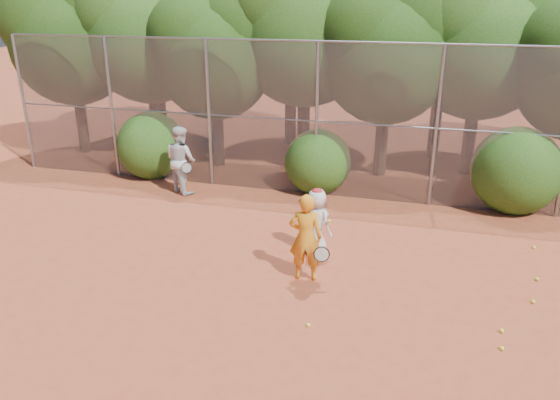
% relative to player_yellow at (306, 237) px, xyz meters
% --- Properties ---
extents(ground, '(80.00, 80.00, 0.00)m').
position_rel_player_yellow_xyz_m(ground, '(0.18, -1.36, -0.86)').
color(ground, '#933C21').
rests_on(ground, ground).
extents(fence_back, '(20.05, 0.09, 4.03)m').
position_rel_player_yellow_xyz_m(fence_back, '(0.06, 4.64, 1.20)').
color(fence_back, gray).
rests_on(fence_back, ground).
extents(tree_0, '(4.38, 3.81, 6.00)m').
position_rel_player_yellow_xyz_m(tree_0, '(-9.26, 6.68, 3.08)').
color(tree_0, black).
rests_on(tree_0, ground).
extents(tree_1, '(4.64, 4.03, 6.35)m').
position_rel_player_yellow_xyz_m(tree_1, '(-6.76, 7.18, 3.31)').
color(tree_1, black).
rests_on(tree_1, ground).
extents(tree_2, '(3.99, 3.47, 5.47)m').
position_rel_player_yellow_xyz_m(tree_2, '(-4.27, 6.48, 2.73)').
color(tree_2, black).
rests_on(tree_2, ground).
extents(tree_3, '(4.89, 4.26, 6.70)m').
position_rel_player_yellow_xyz_m(tree_3, '(-1.76, 7.48, 3.54)').
color(tree_3, black).
rests_on(tree_3, ground).
extents(tree_4, '(4.19, 3.64, 5.73)m').
position_rel_player_yellow_xyz_m(tree_4, '(0.73, 6.88, 2.90)').
color(tree_4, black).
rests_on(tree_4, ground).
extents(tree_5, '(4.51, 3.92, 6.17)m').
position_rel_player_yellow_xyz_m(tree_5, '(3.24, 7.68, 3.19)').
color(tree_5, black).
rests_on(tree_5, ground).
extents(tree_9, '(4.83, 4.20, 6.62)m').
position_rel_player_yellow_xyz_m(tree_9, '(-7.76, 9.48, 3.48)').
color(tree_9, black).
rests_on(tree_9, ground).
extents(tree_10, '(5.15, 4.48, 7.06)m').
position_rel_player_yellow_xyz_m(tree_10, '(-2.75, 9.69, 3.77)').
color(tree_10, black).
rests_on(tree_10, ground).
extents(tree_11, '(4.64, 4.03, 6.35)m').
position_rel_player_yellow_xyz_m(tree_11, '(2.24, 9.28, 3.31)').
color(tree_11, black).
rests_on(tree_11, ground).
extents(bush_0, '(2.00, 2.00, 2.00)m').
position_rel_player_yellow_xyz_m(bush_0, '(-5.82, 4.94, 0.14)').
color(bush_0, '#224912').
rests_on(bush_0, ground).
extents(bush_1, '(1.80, 1.80, 1.80)m').
position_rel_player_yellow_xyz_m(bush_1, '(-0.82, 4.94, 0.04)').
color(bush_1, '#224912').
rests_on(bush_1, ground).
extents(bush_2, '(2.20, 2.20, 2.20)m').
position_rel_player_yellow_xyz_m(bush_2, '(4.18, 4.94, 0.24)').
color(bush_2, '#224912').
rests_on(bush_2, ground).
extents(player_yellow, '(0.85, 0.52, 1.72)m').
position_rel_player_yellow_xyz_m(player_yellow, '(0.00, 0.00, 0.00)').
color(player_yellow, orange).
rests_on(player_yellow, ground).
extents(player_teen, '(0.83, 0.74, 1.45)m').
position_rel_player_yellow_xyz_m(player_teen, '(-0.03, 1.09, -0.14)').
color(player_teen, silver).
rests_on(player_teen, ground).
extents(player_white, '(1.12, 1.04, 1.84)m').
position_rel_player_yellow_xyz_m(player_white, '(-4.34, 3.82, 0.06)').
color(player_white, silver).
rests_on(player_white, ground).
extents(ball_0, '(0.07, 0.07, 0.07)m').
position_rel_player_yellow_xyz_m(ball_0, '(3.46, -0.89, -0.82)').
color(ball_0, yellow).
rests_on(ball_0, ground).
extents(ball_1, '(0.07, 0.07, 0.07)m').
position_rel_player_yellow_xyz_m(ball_1, '(4.27, 1.09, -0.82)').
color(ball_1, yellow).
rests_on(ball_1, ground).
extents(ball_2, '(0.07, 0.07, 0.07)m').
position_rel_player_yellow_xyz_m(ball_2, '(3.42, -1.38, -0.82)').
color(ball_2, yellow).
rests_on(ball_2, ground).
extents(ball_3, '(0.07, 0.07, 0.07)m').
position_rel_player_yellow_xyz_m(ball_3, '(4.08, 0.20, -0.82)').
color(ball_3, yellow).
rests_on(ball_3, ground).
extents(ball_4, '(0.07, 0.07, 0.07)m').
position_rel_player_yellow_xyz_m(ball_4, '(0.43, -1.58, -0.82)').
color(ball_4, yellow).
rests_on(ball_4, ground).
extents(ball_5, '(0.07, 0.07, 0.07)m').
position_rel_player_yellow_xyz_m(ball_5, '(4.42, 2.56, -0.82)').
color(ball_5, yellow).
rests_on(ball_5, ground).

